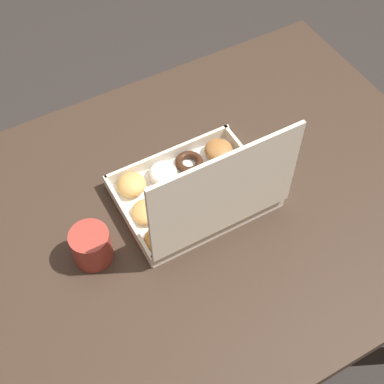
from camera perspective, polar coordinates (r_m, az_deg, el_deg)
name	(u,v)px	position (r m, az deg, el deg)	size (l,w,h in m)	color
ground_plane	(198,332)	(1.85, 0.63, -14.74)	(8.00, 8.00, 0.00)	#2D2826
dining_table	(200,230)	(1.27, 0.89, -4.09)	(1.19, 0.87, 0.74)	#38281E
donut_box	(198,192)	(1.15, 0.61, 0.05)	(0.32, 0.25, 0.27)	white
coffee_mug	(91,244)	(1.11, -10.76, -5.51)	(0.08, 0.08, 0.08)	#A3382D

